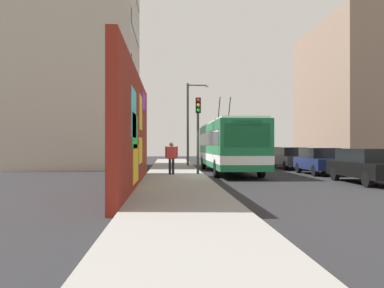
% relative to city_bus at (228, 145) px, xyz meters
% --- Properties ---
extents(ground_plane, '(80.00, 80.00, 0.00)m').
position_rel_city_bus_xyz_m(ground_plane, '(-3.89, 1.80, -1.77)').
color(ground_plane, '#232326').
extents(sidewalk_slab, '(48.00, 3.20, 0.15)m').
position_rel_city_bus_xyz_m(sidewalk_slab, '(-3.89, 3.40, -1.70)').
color(sidewalk_slab, gray).
rests_on(sidewalk_slab, ground_plane).
extents(graffiti_wall, '(12.64, 0.32, 4.62)m').
position_rel_city_bus_xyz_m(graffiti_wall, '(-8.57, 5.15, 0.54)').
color(graffiti_wall, maroon).
rests_on(graffiti_wall, ground_plane).
extents(building_far_left, '(8.52, 9.32, 18.92)m').
position_rel_city_bus_xyz_m(building_far_left, '(6.32, 11.00, 7.69)').
color(building_far_left, '#B2A899').
rests_on(building_far_left, ground_plane).
extents(building_far_right, '(13.56, 9.28, 13.34)m').
position_rel_city_bus_xyz_m(building_far_right, '(12.13, -15.20, 4.90)').
color(building_far_right, gray).
rests_on(building_far_right, ground_plane).
extents(city_bus, '(11.91, 2.67, 4.95)m').
position_rel_city_bus_xyz_m(city_bus, '(0.00, 0.00, 0.00)').
color(city_bus, '#19723F').
rests_on(city_bus, ground_plane).
extents(parked_car_black, '(4.69, 1.80, 1.58)m').
position_rel_city_bus_xyz_m(parked_car_black, '(-7.23, -5.20, -0.94)').
color(parked_car_black, black).
rests_on(parked_car_black, ground_plane).
extents(parked_car_navy, '(4.10, 1.86, 1.58)m').
position_rel_city_bus_xyz_m(parked_car_navy, '(-1.84, -5.20, -0.94)').
color(parked_car_navy, navy).
rests_on(parked_car_navy, ground_plane).
extents(parked_car_dark_gray, '(4.89, 1.87, 1.58)m').
position_rel_city_bus_xyz_m(parked_car_dark_gray, '(3.77, -5.20, -0.93)').
color(parked_car_dark_gray, '#38383D').
rests_on(parked_car_dark_gray, ground_plane).
extents(parked_car_red, '(4.41, 1.78, 1.58)m').
position_rel_city_bus_xyz_m(parked_car_red, '(9.97, -5.20, -0.94)').
color(parked_car_red, '#B21E19').
rests_on(parked_car_red, ground_plane).
extents(pedestrian_midblock, '(0.23, 0.69, 1.74)m').
position_rel_city_bus_xyz_m(pedestrian_midblock, '(-3.27, 3.61, -0.59)').
color(pedestrian_midblock, '#1E1E2D').
rests_on(pedestrian_midblock, sidewalk_slab).
extents(traffic_light, '(0.49, 0.28, 4.22)m').
position_rel_city_bus_xyz_m(traffic_light, '(-3.09, 2.15, 1.22)').
color(traffic_light, '#2D382D').
rests_on(traffic_light, sidewalk_slab).
extents(street_lamp, '(0.44, 1.73, 6.44)m').
position_rel_city_bus_xyz_m(street_lamp, '(5.84, 2.06, 2.09)').
color(street_lamp, '#4C4C51').
rests_on(street_lamp, sidewalk_slab).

